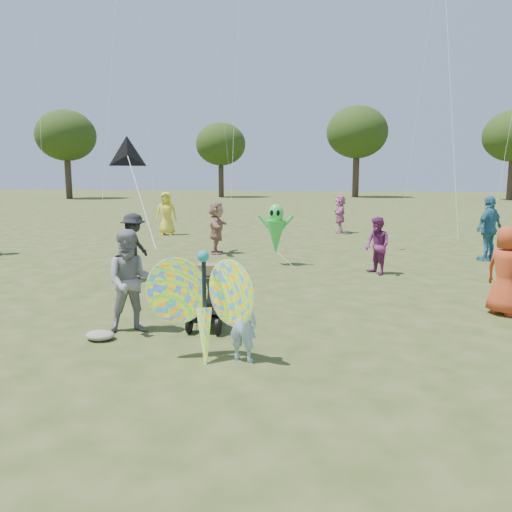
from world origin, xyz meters
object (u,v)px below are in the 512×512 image
at_px(crowd_e, 377,246).
at_px(alien_kite, 276,231).
at_px(crowd_c, 489,228).
at_px(jogging_stroller, 210,291).
at_px(crowd_g, 166,213).
at_px(crowd_j, 340,214).
at_px(crowd_a, 507,271).
at_px(crowd_b, 134,247).
at_px(butterfly_kite, 204,306).
at_px(crowd_d, 216,228).
at_px(adult_man, 131,282).
at_px(child_girl, 243,322).

xyz_separation_m(crowd_e, alien_kite, (-2.76, 0.89, 0.23)).
bearing_deg(crowd_c, jogging_stroller, 7.44).
distance_m(crowd_g, crowd_j, 7.63).
distance_m(crowd_c, crowd_e, 4.44).
bearing_deg(crowd_a, crowd_b, 37.06).
bearing_deg(butterfly_kite, jogging_stroller, 102.88).
xyz_separation_m(crowd_b, crowd_d, (0.86, 4.46, 0.04)).
relative_size(crowd_b, crowd_c, 0.84).
relative_size(adult_man, jogging_stroller, 1.54).
distance_m(crowd_c, jogging_stroller, 10.26).
height_order(butterfly_kite, alien_kite, alien_kite).
bearing_deg(crowd_g, crowd_j, 5.84).
xyz_separation_m(crowd_c, crowd_e, (-3.39, -2.85, -0.23)).
xyz_separation_m(child_girl, crowd_d, (-2.87, 9.25, 0.30)).
xyz_separation_m(crowd_b, crowd_e, (5.83, 1.82, -0.07)).
bearing_deg(crowd_e, crowd_c, 97.30).
bearing_deg(alien_kite, crowd_j, 79.41).
height_order(crowd_b, crowd_g, crowd_g).
distance_m(crowd_d, alien_kite, 2.82).
xyz_separation_m(crowd_c, jogging_stroller, (-6.35, -8.04, -0.36)).
relative_size(crowd_a, crowd_j, 0.96).
height_order(crowd_b, crowd_c, crowd_c).
bearing_deg(child_girl, crowd_c, -106.51).
bearing_deg(crowd_g, butterfly_kite, -78.08).
relative_size(child_girl, jogging_stroller, 1.01).
distance_m(adult_man, butterfly_kite, 1.78).
relative_size(jogging_stroller, butterfly_kite, 0.63).
height_order(child_girl, crowd_b, crowd_b).
bearing_deg(alien_kite, butterfly_kite, -88.98).
distance_m(crowd_a, crowd_b, 8.11).
bearing_deg(alien_kite, child_girl, -84.96).
relative_size(crowd_d, crowd_g, 0.92).
height_order(crowd_c, crowd_j, crowd_c).
height_order(crowd_j, jogging_stroller, crowd_j).
bearing_deg(adult_man, jogging_stroller, -2.01).
relative_size(crowd_b, butterfly_kite, 0.94).
bearing_deg(crowd_c, alien_kite, -26.57).
height_order(child_girl, crowd_a, crowd_a).
bearing_deg(jogging_stroller, child_girl, -59.62).
relative_size(crowd_g, alien_kite, 1.06).
height_order(crowd_d, crowd_j, crowd_d).
relative_size(child_girl, crowd_d, 0.65).
height_order(crowd_c, crowd_d, crowd_c).
distance_m(crowd_d, crowd_e, 5.63).
height_order(crowd_a, jogging_stroller, crowd_a).
height_order(crowd_g, jogging_stroller, crowd_g).
bearing_deg(adult_man, crowd_e, 28.39).
bearing_deg(crowd_j, butterfly_kite, -9.06).
bearing_deg(alien_kite, jogging_stroller, -91.89).
xyz_separation_m(crowd_e, jogging_stroller, (-2.96, -5.19, -0.13)).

